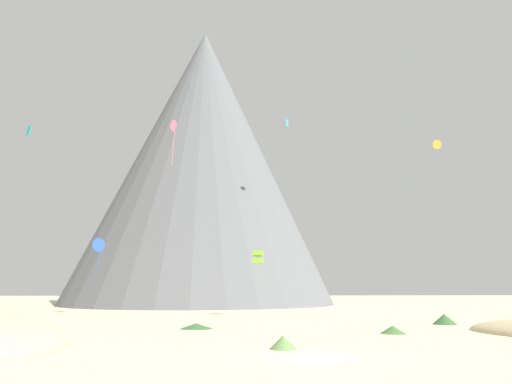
% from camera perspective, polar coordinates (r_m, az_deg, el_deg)
% --- Properties ---
extents(ground_plane, '(400.00, 400.00, 0.00)m').
position_cam_1_polar(ground_plane, '(24.51, 7.05, -19.40)').
color(ground_plane, beige).
extents(bush_low_patch, '(2.08, 2.08, 0.75)m').
position_cam_1_polar(bush_low_patch, '(27.67, 3.32, -17.78)').
color(bush_low_patch, '#668C4C').
rests_on(bush_low_patch, ground_plane).
extents(bush_scatter_east, '(3.11, 3.11, 0.98)m').
position_cam_1_polar(bush_scatter_east, '(49.26, 21.95, -14.15)').
color(bush_scatter_east, '#386633').
rests_on(bush_scatter_east, ground_plane).
extents(bush_far_left, '(3.88, 3.88, 0.45)m').
position_cam_1_polar(bush_far_left, '(41.46, -7.28, -15.87)').
color(bush_far_left, '#386633').
rests_on(bush_far_left, ground_plane).
extents(bush_far_right, '(2.73, 2.73, 0.58)m').
position_cam_1_polar(bush_far_right, '(38.24, 16.31, -15.77)').
color(bush_far_right, '#477238').
rests_on(bush_far_right, ground_plane).
extents(rock_massif, '(79.12, 79.12, 63.45)m').
position_cam_1_polar(rock_massif, '(106.26, -7.47, 2.11)').
color(rock_massif, slate).
rests_on(rock_massif, ground_plane).
extents(kite_teal_mid, '(0.62, 0.76, 1.36)m').
position_cam_1_polar(kite_teal_mid, '(62.56, -25.93, 6.75)').
color(kite_teal_mid, teal).
extents(kite_gold_mid, '(1.45, 0.56, 1.42)m').
position_cam_1_polar(kite_gold_mid, '(74.75, 21.14, 5.40)').
color(kite_gold_mid, gold).
extents(kite_blue_low, '(1.72, 1.72, 4.54)m').
position_cam_1_polar(kite_blue_low, '(69.39, -18.65, -6.16)').
color(kite_blue_low, blue).
extents(kite_rainbow_mid, '(1.11, 1.52, 5.67)m').
position_cam_1_polar(kite_rainbow_mid, '(57.06, -10.14, 7.87)').
color(kite_rainbow_mid, '#E5668C').
extents(kite_lime_low, '(1.56, 1.59, 3.25)m').
position_cam_1_polar(kite_lime_low, '(60.76, 0.21, -7.93)').
color(kite_lime_low, '#8CD133').
extents(kite_cyan_high, '(0.58, 0.95, 1.37)m').
position_cam_1_polar(kite_cyan_high, '(86.25, 3.78, 8.38)').
color(kite_cyan_high, '#33BCDB').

